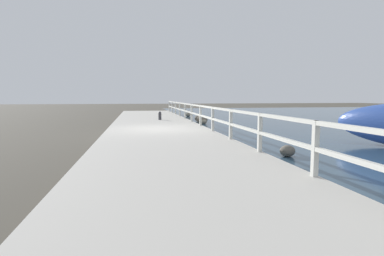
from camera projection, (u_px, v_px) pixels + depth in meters
The scene contains 9 objects.
ground_plane at pixel (159, 134), 13.65m from camera, with size 120.00×120.00×0.00m, color #4C473D.
dock_walkway at pixel (159, 131), 13.63m from camera, with size 4.63×36.00×0.24m.
railing at pixel (206, 113), 13.95m from camera, with size 0.10×32.50×1.03m.
boulder_far_strip at pixel (202, 120), 18.89m from camera, with size 0.71×0.63×0.53m.
boulder_upstream at pixel (199, 118), 20.53m from camera, with size 0.59×0.53×0.44m.
boulder_downstream at pixel (204, 122), 18.58m from camera, with size 0.39×0.35×0.29m.
boulder_water_edge at pixel (188, 114), 25.82m from camera, with size 0.47×0.42×0.35m.
boulder_mid_strip at pixel (287, 151), 8.50m from camera, with size 0.44×0.40×0.33m.
mooring_bollard at pixel (160, 116), 18.91m from camera, with size 0.19×0.19×0.53m.
Camera 1 is at (-0.96, -13.59, 1.70)m, focal length 28.00 mm.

